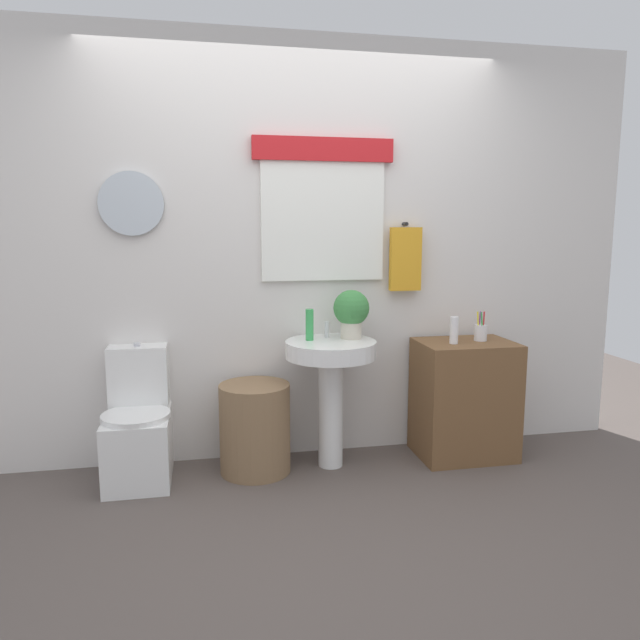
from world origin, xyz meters
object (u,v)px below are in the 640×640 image
(lotion_bottle, at_px, (454,330))
(soap_bottle, at_px, (310,325))
(toilet, at_px, (139,429))
(wooden_cabinet, at_px, (464,399))
(laundry_hamper, at_px, (255,428))
(potted_plant, at_px, (351,311))
(pedestal_sink, at_px, (331,371))
(toothbrush_cup, at_px, (481,332))

(lotion_bottle, bearing_deg, soap_bottle, 174.21)
(toilet, height_order, soap_bottle, soap_bottle)
(toilet, relative_size, wooden_cabinet, 1.05)
(toilet, height_order, laundry_hamper, toilet)
(toilet, height_order, wooden_cabinet, toilet)
(wooden_cabinet, distance_m, potted_plant, 0.93)
(pedestal_sink, relative_size, wooden_cabinet, 1.05)
(pedestal_sink, distance_m, lotion_bottle, 0.80)
(laundry_hamper, relative_size, soap_bottle, 2.84)
(toilet, bearing_deg, lotion_bottle, -2.32)
(laundry_hamper, bearing_deg, soap_bottle, 8.33)
(pedestal_sink, height_order, soap_bottle, soap_bottle)
(toothbrush_cup, bearing_deg, laundry_hamper, -179.20)
(lotion_bottle, bearing_deg, pedestal_sink, 177.01)
(toilet, xyz_separation_m, lotion_bottle, (1.90, -0.08, 0.53))
(toilet, xyz_separation_m, wooden_cabinet, (2.00, -0.04, 0.08))
(toilet, relative_size, potted_plant, 2.62)
(laundry_hamper, height_order, wooden_cabinet, wooden_cabinet)
(potted_plant, bearing_deg, laundry_hamper, -174.30)
(soap_bottle, xyz_separation_m, toothbrush_cup, (1.09, -0.03, -0.08))
(soap_bottle, bearing_deg, wooden_cabinet, -2.89)
(lotion_bottle, bearing_deg, potted_plant, 170.94)
(potted_plant, relative_size, lotion_bottle, 1.78)
(soap_bottle, distance_m, toothbrush_cup, 1.10)
(toilet, distance_m, toothbrush_cup, 2.17)
(toilet, xyz_separation_m, toothbrush_cup, (2.11, -0.02, 0.50))
(soap_bottle, xyz_separation_m, lotion_bottle, (0.89, -0.09, -0.05))
(laundry_hamper, relative_size, pedestal_sink, 0.69)
(wooden_cabinet, bearing_deg, toilet, 178.95)
(toilet, height_order, potted_plant, potted_plant)
(laundry_hamper, height_order, pedestal_sink, pedestal_sink)
(pedestal_sink, distance_m, wooden_cabinet, 0.90)
(pedestal_sink, relative_size, lotion_bottle, 4.66)
(lotion_bottle, relative_size, toothbrush_cup, 0.90)
(toilet, distance_m, pedestal_sink, 1.17)
(potted_plant, height_order, lotion_bottle, potted_plant)
(lotion_bottle, xyz_separation_m, toothbrush_cup, (0.21, 0.06, -0.03))
(pedestal_sink, height_order, toothbrush_cup, toothbrush_cup)
(toilet, height_order, toothbrush_cup, toothbrush_cup)
(laundry_hamper, xyz_separation_m, wooden_cabinet, (1.33, 0.00, 0.10))
(pedestal_sink, height_order, wooden_cabinet, pedestal_sink)
(pedestal_sink, xyz_separation_m, soap_bottle, (-0.12, 0.05, 0.28))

